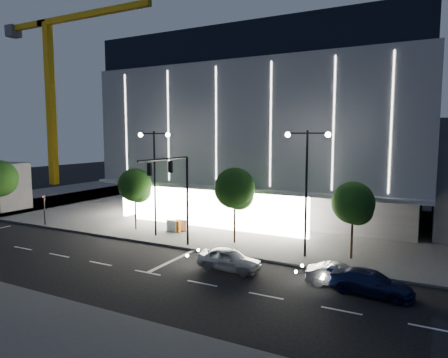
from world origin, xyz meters
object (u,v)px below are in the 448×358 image
car_third (371,283)px  street_lamp_west (155,168)px  tree_right (353,205)px  car_lead (229,259)px  barrier_c (175,226)px  barrier_d (172,226)px  street_lamp_east (307,175)px  tree_left (135,187)px  ped_signal_far (44,207)px  barrier_b (182,225)px  car_second (340,276)px  tree_mid (235,191)px  tower_crane (53,66)px  traffic_mast (176,185)px

car_third → street_lamp_west: bearing=80.6°
tree_right → car_lead: (-6.66, -5.71, -3.17)m
barrier_c → barrier_d: 0.31m
street_lamp_east → car_lead: (-3.64, -4.69, -5.24)m
tree_left → ped_signal_far: bearing=-164.4°
tree_left → barrier_b: (4.03, 1.39, -3.38)m
car_third → tree_left: bearing=80.0°
barrier_c → ped_signal_far: bearing=-153.3°
car_second → tree_mid: bearing=54.0°
street_lamp_west → car_second: size_ratio=2.34×
car_lead → barrier_d: 11.02m
tree_mid → barrier_c: (-6.31, 0.87, -3.68)m
tree_mid → car_lead: size_ratio=1.47×
tree_right → car_third: bearing=-70.8°
car_lead → car_third: size_ratio=0.93×
street_lamp_east → tree_left: (-15.97, 1.02, -1.92)m
barrier_d → barrier_b: bearing=56.4°
barrier_b → barrier_c: size_ratio=1.00×
car_third → barrier_d: car_third is taller
tower_crane → ped_signal_far: bearing=-42.2°
street_lamp_east → car_third: street_lamp_east is taller
barrier_c → car_third: bearing=-9.0°
tree_mid → street_lamp_west: bearing=-171.7°
tree_right → barrier_d: (-15.59, 0.75, -3.23)m
street_lamp_east → ped_signal_far: (-25.00, -1.50, -4.07)m
tree_left → tree_mid: tree_mid is taller
traffic_mast → barrier_d: (-3.56, 4.43, -4.38)m
tree_mid → car_third: tree_mid is taller
barrier_c → barrier_d: same height
tower_crane → barrier_d: 47.70m
barrier_d → tree_left: bearing=-157.3°
barrier_d → car_third: bearing=-9.8°
tree_mid → barrier_b: (-5.97, 1.39, -3.68)m
car_third → barrier_c: car_third is taller
tree_right → car_second: bearing=-87.1°
tower_crane → tree_right: size_ratio=5.81×
car_lead → barrier_b: bearing=50.4°
street_lamp_west → street_lamp_east: bearing=0.0°
car_third → barrier_b: bearing=72.5°
tree_left → car_third: tree_left is taller
tree_right → car_second: tree_right is taller
car_lead → barrier_b: size_ratio=3.81×
barrier_c → car_lead: bearing=-25.5°
tree_right → car_lead: 9.33m
tree_mid → car_third: bearing=-27.4°
tree_right → barrier_b: tree_right is taller
street_lamp_west → tower_crane: bearing=149.9°
street_lamp_west → barrier_d: bearing=76.1°
car_third → car_second: bearing=83.3°
car_third → barrier_c: 18.48m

